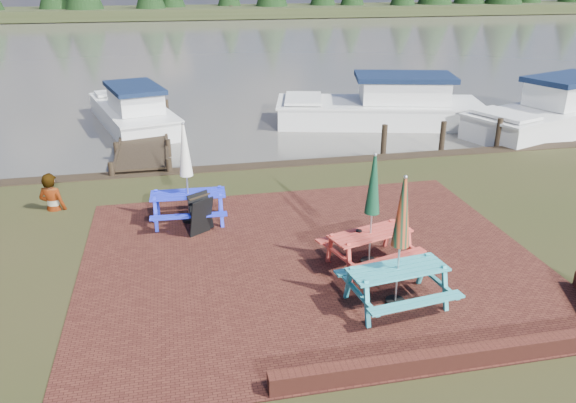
# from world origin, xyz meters

# --- Properties ---
(ground) EXTENTS (120.00, 120.00, 0.00)m
(ground) POSITION_xyz_m (0.00, 0.00, 0.00)
(ground) COLOR black
(ground) RESTS_ON ground
(paving) EXTENTS (9.00, 7.50, 0.02)m
(paving) POSITION_xyz_m (0.00, 1.00, 0.01)
(paving) COLOR #391712
(paving) RESTS_ON ground
(brick_wall) EXTENTS (6.21, 1.79, 0.30)m
(brick_wall) POSITION_xyz_m (2.15, -2.42, 0.15)
(brick_wall) COLOR #4C1E16
(brick_wall) RESTS_ON ground
(water) EXTENTS (120.00, 60.00, 0.02)m
(water) POSITION_xyz_m (0.00, 37.00, 0.00)
(water) COLOR #423F38
(water) RESTS_ON ground
(picnic_table_teal) EXTENTS (1.89, 1.72, 2.36)m
(picnic_table_teal) POSITION_xyz_m (1.04, -0.86, 0.83)
(picnic_table_teal) COLOR teal
(picnic_table_teal) RESTS_ON ground
(picnic_table_red) EXTENTS (1.97, 1.85, 2.27)m
(picnic_table_red) POSITION_xyz_m (1.08, 0.61, 0.79)
(picnic_table_red) COLOR #BD3B30
(picnic_table_red) RESTS_ON ground
(picnic_table_blue) EXTENTS (1.74, 1.56, 2.32)m
(picnic_table_blue) POSITION_xyz_m (-2.29, 3.39, 0.81)
(picnic_table_blue) COLOR #1C2BD9
(picnic_table_blue) RESTS_ON ground
(chalkboard) EXTENTS (0.57, 0.77, 0.87)m
(chalkboard) POSITION_xyz_m (-2.05, 2.72, 0.45)
(chalkboard) COLOR black
(chalkboard) RESTS_ON ground
(jetty) EXTENTS (1.76, 9.08, 1.00)m
(jetty) POSITION_xyz_m (-3.50, 11.28, 0.11)
(jetty) COLOR black
(jetty) RESTS_ON ground
(boat_jetty) EXTENTS (3.78, 6.71, 1.84)m
(boat_jetty) POSITION_xyz_m (-3.95, 13.16, 0.35)
(boat_jetty) COLOR silver
(boat_jetty) RESTS_ON ground
(boat_near) EXTENTS (8.23, 4.50, 2.11)m
(boat_near) POSITION_xyz_m (5.50, 11.55, 0.43)
(boat_near) COLOR silver
(boat_near) RESTS_ON ground
(boat_far) EXTENTS (7.44, 4.77, 2.19)m
(boat_far) POSITION_xyz_m (11.21, 9.18, 0.45)
(boat_far) COLOR silver
(boat_far) RESTS_ON ground
(person) EXTENTS (0.79, 0.65, 1.84)m
(person) POSITION_xyz_m (-5.49, 4.78, 0.92)
(person) COLOR gray
(person) RESTS_ON ground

